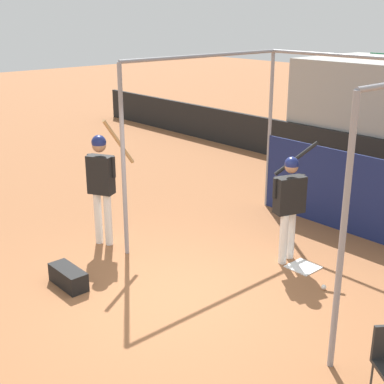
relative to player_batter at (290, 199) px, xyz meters
name	(u,v)px	position (x,y,z in m)	size (l,w,h in m)	color
ground_plane	(177,297)	(-0.28, -2.09, -1.05)	(60.00, 60.00, 0.00)	#935B38
batting_cage	(338,171)	(0.07, 1.18, 0.25)	(4.07, 3.59, 3.14)	gray
home_plate	(303,267)	(0.36, -0.01, -1.04)	(0.44, 0.44, 0.02)	white
player_batter	(290,199)	(0.00, 0.00, 0.00)	(0.57, 0.95, 1.87)	white
player_waiting	(101,178)	(-2.50, -1.84, 0.14)	(0.64, 0.66, 2.24)	white
equipment_bag	(68,277)	(-1.58, -3.06, -0.91)	(0.70, 0.28, 0.28)	black
baseball	(324,287)	(0.98, -0.36, -1.01)	(0.07, 0.07, 0.07)	white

